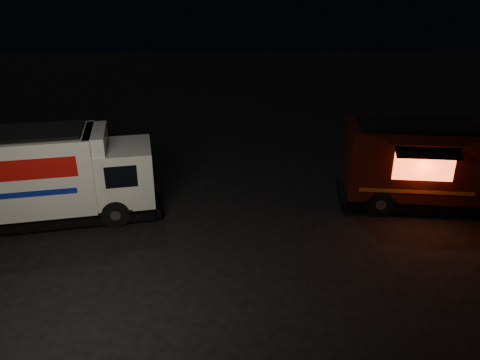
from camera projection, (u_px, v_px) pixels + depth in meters
ground at (209, 253)px, 13.88m from camera, size 80.00×80.00×0.00m
white_truck at (52, 175)px, 15.36m from camera, size 7.14×3.40×3.11m
red_truck at (436, 165)px, 16.29m from camera, size 6.76×3.32×3.01m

